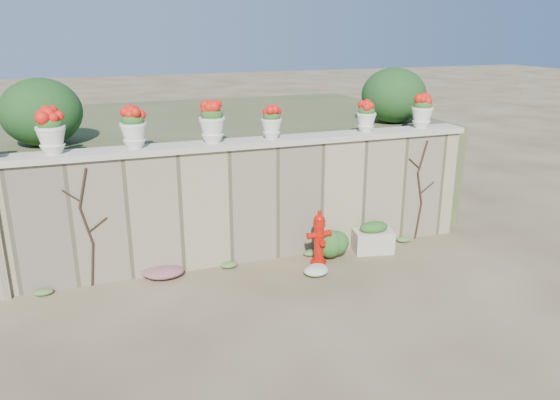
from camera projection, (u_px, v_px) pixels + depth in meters
name	position (u px, v px, depth m)	size (l,w,h in m)	color
ground	(288.00, 303.00, 8.03)	(80.00, 80.00, 0.00)	brown
stone_wall	(251.00, 203.00, 9.34)	(8.00, 0.40, 2.00)	#978964
wall_cap	(250.00, 143.00, 9.01)	(8.10, 0.52, 0.10)	beige
raised_fill	(210.00, 161.00, 12.20)	(9.00, 6.00, 2.00)	#384C23
back_shrub_left	(41.00, 112.00, 8.91)	(1.30, 1.30, 1.10)	#143814
back_shrub_right	(394.00, 95.00, 11.03)	(1.30, 1.30, 1.10)	#143814
vine_left	(87.00, 226.00, 8.28)	(0.60, 0.04, 1.91)	black
vine_right	(420.00, 189.00, 10.18)	(0.60, 0.04, 1.91)	black
fire_hydrant	(319.00, 237.00, 9.22)	(0.41, 0.29, 0.96)	#BC1207
planter_box	(373.00, 238.00, 9.78)	(0.76, 0.53, 0.57)	beige
green_shrub	(334.00, 242.00, 9.47)	(0.67, 0.60, 0.64)	#1E5119
magenta_clump	(166.00, 271.00, 8.83)	(0.85, 0.57, 0.23)	#B5246E
white_flowers	(314.00, 269.00, 8.91)	(0.56, 0.45, 0.20)	white
urn_pot_0	(51.00, 132.00, 7.93)	(0.42, 0.42, 0.66)	silver
urn_pot_1	(133.00, 128.00, 8.31)	(0.40, 0.40, 0.63)	silver
urn_pot_2	(212.00, 123.00, 8.70)	(0.42, 0.42, 0.66)	silver
urn_pot_3	(271.00, 123.00, 9.04)	(0.34, 0.34, 0.54)	silver
urn_pot_4	(366.00, 117.00, 9.61)	(0.34, 0.34, 0.54)	silver
urn_pot_5	(422.00, 111.00, 9.97)	(0.39, 0.39, 0.61)	silver
terracotta_pot	(424.00, 122.00, 10.04)	(0.20, 0.20, 0.24)	#B95438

